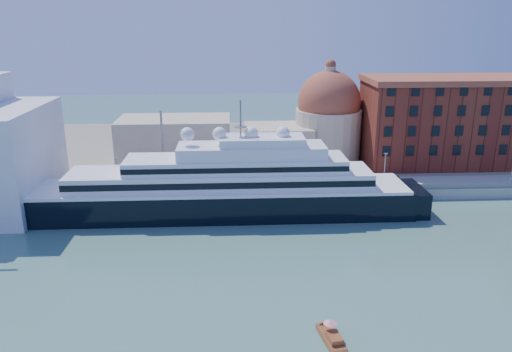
{
  "coord_description": "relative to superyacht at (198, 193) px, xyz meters",
  "views": [
    {
      "loc": [
        -5.02,
        -75.71,
        39.61
      ],
      "look_at": [
        0.01,
        18.0,
        9.93
      ],
      "focal_mm": 35.0,
      "sensor_mm": 36.0,
      "label": 1
    }
  ],
  "objects": [
    {
      "name": "quay_fence",
      "position": [
        11.85,
        6.5,
        -1.78
      ],
      "size": [
        180.0,
        0.1,
        1.2
      ],
      "primitive_type": "cube",
      "color": "slate",
      "rests_on": "quay"
    },
    {
      "name": "quay",
      "position": [
        11.85,
        11.0,
        -3.63
      ],
      "size": [
        180.0,
        10.0,
        2.5
      ],
      "primitive_type": "cube",
      "color": "gray",
      "rests_on": "ground"
    },
    {
      "name": "water_taxi",
      "position": [
        19.42,
        -44.75,
        -4.19
      ],
      "size": [
        3.04,
        6.29,
        2.86
      ],
      "rotation": [
        0.0,
        0.0,
        0.18
      ],
      "color": "maroon",
      "rests_on": "ground"
    },
    {
      "name": "ground",
      "position": [
        11.85,
        -23.0,
        -4.88
      ],
      "size": [
        400.0,
        400.0,
        0.0
      ],
      "primitive_type": "plane",
      "color": "#375F55",
      "rests_on": "ground"
    },
    {
      "name": "church",
      "position": [
        18.24,
        34.72,
        6.03
      ],
      "size": [
        66.0,
        18.0,
        25.5
      ],
      "color": "beige",
      "rests_on": "land"
    },
    {
      "name": "land",
      "position": [
        11.85,
        52.0,
        -3.88
      ],
      "size": [
        260.0,
        72.0,
        2.0
      ],
      "primitive_type": "cube",
      "color": "slate",
      "rests_on": "ground"
    },
    {
      "name": "warehouse",
      "position": [
        63.85,
        29.0,
        8.91
      ],
      "size": [
        43.0,
        19.0,
        23.25
      ],
      "color": "maroon",
      "rests_on": "land"
    },
    {
      "name": "superyacht",
      "position": [
        0.0,
        0.0,
        0.0
      ],
      "size": [
        94.58,
        13.11,
        28.27
      ],
      "color": "black",
      "rests_on": "ground"
    },
    {
      "name": "lamp_posts",
      "position": [
        -0.82,
        9.27,
        4.96
      ],
      "size": [
        120.8,
        2.4,
        18.0
      ],
      "color": "slate",
      "rests_on": "quay"
    }
  ]
}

